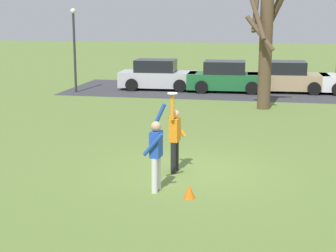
# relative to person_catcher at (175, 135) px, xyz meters

# --- Properties ---
(ground_plane) EXTENTS (120.00, 120.00, 0.00)m
(ground_plane) POSITION_rel_person_catcher_xyz_m (0.32, 0.09, -0.98)
(ground_plane) COLOR olive
(person_catcher) EXTENTS (0.49, 0.56, 2.08)m
(person_catcher) POSITION_rel_person_catcher_xyz_m (0.00, 0.00, 0.00)
(person_catcher) COLOR black
(person_catcher) RESTS_ON ground_plane
(person_defender) EXTENTS (0.49, 0.57, 2.04)m
(person_defender) POSITION_rel_person_catcher_xyz_m (-0.15, -1.57, -0.00)
(person_defender) COLOR silver
(person_defender) RESTS_ON ground_plane
(frisbee_disc) EXTENTS (0.25, 0.25, 0.02)m
(frisbee_disc) POSITION_rel_person_catcher_xyz_m (-0.02, -0.22, 1.11)
(frisbee_disc) COLOR white
(frisbee_disc) RESTS_ON person_catcher
(parked_car_silver) EXTENTS (4.17, 2.17, 1.59)m
(parked_car_silver) POSITION_rel_person_catcher_xyz_m (-3.62, 14.69, -0.25)
(parked_car_silver) COLOR #BCBCC1
(parked_car_silver) RESTS_ON ground_plane
(parked_car_green) EXTENTS (4.17, 2.17, 1.59)m
(parked_car_green) POSITION_rel_person_catcher_xyz_m (0.08, 14.54, -0.25)
(parked_car_green) COLOR #1E6633
(parked_car_green) RESTS_ON ground_plane
(parked_car_tan) EXTENTS (4.17, 2.17, 1.59)m
(parked_car_tan) POSITION_rel_person_catcher_xyz_m (3.14, 14.99, -0.25)
(parked_car_tan) COLOR tan
(parked_car_tan) RESTS_ON ground_plane
(parking_strip) EXTENTS (19.84, 6.40, 0.01)m
(parking_strip) POSITION_rel_person_catcher_xyz_m (1.59, 14.82, -0.98)
(parking_strip) COLOR #38383D
(parking_strip) RESTS_ON ground_plane
(bare_tree_tall) EXTENTS (1.81, 1.82, 5.43)m
(bare_tree_tall) POSITION_rel_person_catcher_xyz_m (2.07, 9.79, 1.81)
(bare_tree_tall) COLOR brown
(bare_tree_tall) RESTS_ON ground_plane
(lamppost_by_lot) EXTENTS (0.28, 0.28, 4.26)m
(lamppost_by_lot) POSITION_rel_person_catcher_xyz_m (-7.57, 12.82, 1.60)
(lamppost_by_lot) COLOR #2D2D33
(lamppost_by_lot) RESTS_ON ground_plane
(field_cone_orange) EXTENTS (0.26, 0.26, 0.32)m
(field_cone_orange) POSITION_rel_person_catcher_xyz_m (0.68, -1.90, -0.82)
(field_cone_orange) COLOR orange
(field_cone_orange) RESTS_ON ground_plane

